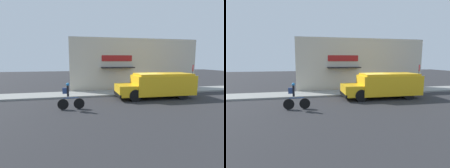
# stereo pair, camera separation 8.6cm
# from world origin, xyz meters

# --- Properties ---
(ground_plane) EXTENTS (70.00, 70.00, 0.00)m
(ground_plane) POSITION_xyz_m (0.00, 0.00, 0.00)
(ground_plane) COLOR #2B2B2D
(sidewalk) EXTENTS (28.00, 2.42, 0.14)m
(sidewalk) POSITION_xyz_m (0.00, 1.21, 0.07)
(sidewalk) COLOR gray
(sidewalk) RESTS_ON ground_plane
(storefront) EXTENTS (13.37, 1.01, 5.23)m
(storefront) POSITION_xyz_m (-0.06, 2.69, 2.61)
(storefront) COLOR beige
(storefront) RESTS_ON ground_plane
(school_bus) EXTENTS (6.32, 2.75, 2.00)m
(school_bus) POSITION_xyz_m (0.38, -1.28, 1.07)
(school_bus) COLOR yellow
(school_bus) RESTS_ON ground_plane
(cyclist) EXTENTS (1.67, 0.20, 1.69)m
(cyclist) POSITION_xyz_m (-6.63, -3.24, 0.80)
(cyclist) COLOR black
(cyclist) RESTS_ON ground_plane
(stop_sign_post) EXTENTS (0.45, 0.45, 2.52)m
(stop_sign_post) POSITION_xyz_m (4.84, 0.44, 1.83)
(stop_sign_post) COLOR slate
(stop_sign_post) RESTS_ON sidewalk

